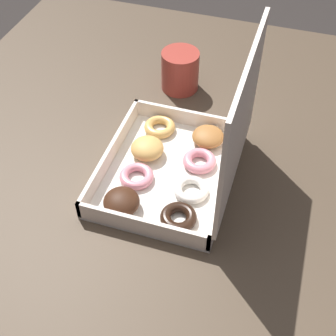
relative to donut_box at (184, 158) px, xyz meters
name	(u,v)px	position (x,y,z in m)	size (l,w,h in m)	color
ground_plane	(143,306)	(-0.04, -0.13, -0.79)	(8.00, 8.00, 0.00)	#2D2826
dining_table	(132,176)	(-0.04, -0.13, -0.14)	(1.24, 1.02, 0.73)	#4C3D2D
donut_box	(184,158)	(0.00, 0.00, 0.00)	(0.32, 0.27, 0.31)	silver
coffee_mug	(180,70)	(-0.29, -0.09, -0.01)	(0.09, 0.09, 0.10)	#A3382D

